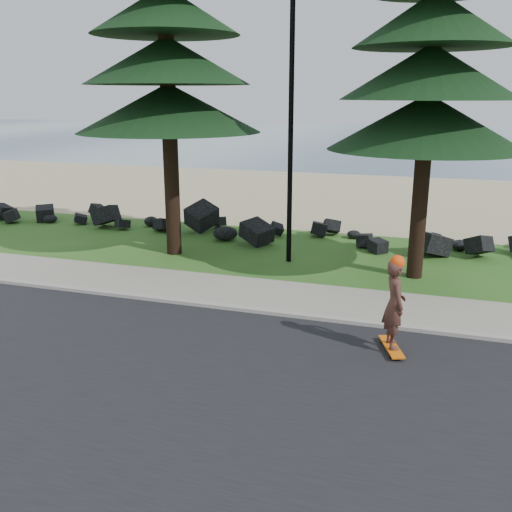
{
  "coord_description": "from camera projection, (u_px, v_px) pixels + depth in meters",
  "views": [
    {
      "loc": [
        3.85,
        -12.03,
        4.62
      ],
      "look_at": [
        0.03,
        0.0,
        1.03
      ],
      "focal_mm": 40.0,
      "sensor_mm": 36.0,
      "label": 1
    }
  ],
  "objects": [
    {
      "name": "skateboarder",
      "position": [
        394.0,
        305.0,
        10.36
      ],
      "size": [
        0.58,
        1.02,
        1.85
      ],
      "rotation": [
        0.0,
        0.0,
        1.92
      ],
      "color": "orange",
      "rests_on": "ground"
    },
    {
      "name": "road",
      "position": [
        171.0,
        388.0,
        9.29
      ],
      "size": [
        160.0,
        7.0,
        0.02
      ],
      "primitive_type": "cube",
      "color": "black",
      "rests_on": "ground"
    },
    {
      "name": "ocean",
      "position": [
        402.0,
        139.0,
        60.17
      ],
      "size": [
        160.0,
        58.0,
        0.01
      ],
      "primitive_type": "cube",
      "color": "#3B5B70",
      "rests_on": "ground"
    },
    {
      "name": "kerb",
      "position": [
        242.0,
        309.0,
        12.58
      ],
      "size": [
        160.0,
        0.2,
        0.1
      ],
      "primitive_type": "cube",
      "color": "#A7A396",
      "rests_on": "ground"
    },
    {
      "name": "lamp_post",
      "position": [
        291.0,
        113.0,
        15.22
      ],
      "size": [
        0.25,
        0.14,
        8.14
      ],
      "color": "black",
      "rests_on": "ground"
    },
    {
      "name": "sidewalk",
      "position": [
        257.0,
        293.0,
        13.59
      ],
      "size": [
        160.0,
        2.0,
        0.08
      ],
      "primitive_type": "cube",
      "color": "#9E9984",
      "rests_on": "ground"
    },
    {
      "name": "ground",
      "position": [
        255.0,
        298.0,
        13.42
      ],
      "size": [
        160.0,
        160.0,
        0.0
      ],
      "primitive_type": "plane",
      "color": "#285B1C",
      "rests_on": "ground"
    },
    {
      "name": "beach_sand",
      "position": [
        349.0,
        196.0,
        26.71
      ],
      "size": [
        160.0,
        15.0,
        0.01
      ],
      "primitive_type": "cube",
      "color": "tan",
      "rests_on": "ground"
    },
    {
      "name": "seawall_boulders",
      "position": [
        307.0,
        241.0,
        18.55
      ],
      "size": [
        60.0,
        2.4,
        1.1
      ],
      "primitive_type": null,
      "color": "black",
      "rests_on": "ground"
    }
  ]
}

